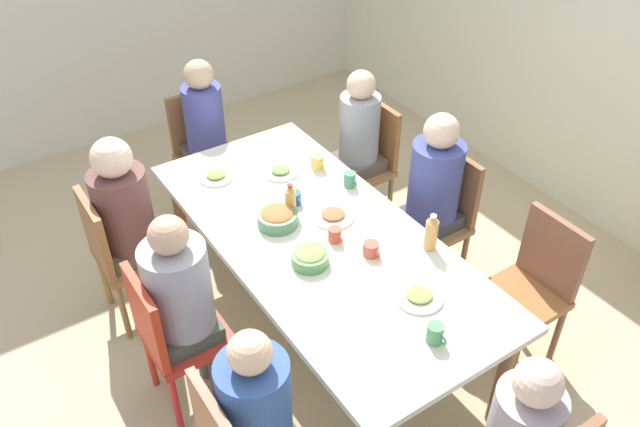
% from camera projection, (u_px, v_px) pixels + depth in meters
% --- Properties ---
extents(ground_plane, '(6.90, 6.90, 0.00)m').
position_uv_depth(ground_plane, '(320.00, 329.00, 3.87)').
color(ground_plane, tan).
extents(wall_back, '(5.99, 0.12, 2.60)m').
position_uv_depth(wall_back, '(620.00, 41.00, 4.07)').
color(wall_back, silver).
rests_on(wall_back, ground_plane).
extents(dining_table, '(2.24, 1.02, 0.74)m').
position_uv_depth(dining_table, '(320.00, 245.00, 3.46)').
color(dining_table, silver).
rests_on(dining_table, ground_plane).
extents(chair_0, '(0.40, 0.40, 0.90)m').
position_uv_depth(chair_0, '(367.00, 158.00, 4.43)').
color(chair_0, olive).
rests_on(chair_0, ground_plane).
extents(person_0, '(0.30, 0.30, 1.18)m').
position_uv_depth(person_0, '(357.00, 139.00, 4.28)').
color(person_0, brown).
rests_on(person_0, ground_plane).
extents(person_1, '(0.30, 0.30, 1.15)m').
position_uv_depth(person_1, '(258.00, 411.00, 2.61)').
color(person_1, '#3F3F49').
rests_on(person_1, ground_plane).
extents(chair_3, '(0.40, 0.40, 0.90)m').
position_uv_depth(chair_3, '(171.00, 334.00, 3.16)').
color(chair_3, '#B12C20').
rests_on(chair_3, ground_plane).
extents(person_3, '(0.32, 0.32, 1.20)m').
position_uv_depth(person_3, '(182.00, 296.00, 3.07)').
color(person_3, '#394642').
rests_on(person_3, ground_plane).
extents(chair_4, '(0.40, 0.40, 0.90)m').
position_uv_depth(chair_4, '(119.00, 251.00, 3.66)').
color(chair_4, '#925F37').
rests_on(chair_4, ground_plane).
extents(person_4, '(0.31, 0.31, 1.23)m').
position_uv_depth(person_4, '(126.00, 214.00, 3.56)').
color(person_4, brown).
rests_on(person_4, ground_plane).
extents(chair_5, '(0.40, 0.40, 0.90)m').
position_uv_depth(chair_5, '(440.00, 213.00, 3.94)').
color(chair_5, olive).
rests_on(chair_5, ground_plane).
extents(person_5, '(0.31, 0.31, 1.22)m').
position_uv_depth(person_5, '(433.00, 188.00, 3.77)').
color(person_5, '#3C473F').
rests_on(person_5, ground_plane).
extents(chair_6, '(0.40, 0.40, 0.90)m').
position_uv_depth(chair_6, '(533.00, 283.00, 3.45)').
color(chair_6, '#956133').
rests_on(chair_6, ground_plane).
extents(chair_7, '(0.40, 0.40, 0.90)m').
position_uv_depth(chair_7, '(204.00, 148.00, 4.54)').
color(chair_7, olive).
rests_on(chair_7, ground_plane).
extents(person_7, '(0.30, 0.30, 1.20)m').
position_uv_depth(person_7, '(206.00, 129.00, 4.36)').
color(person_7, brown).
rests_on(person_7, ground_plane).
extents(plate_0, '(0.20, 0.20, 0.04)m').
position_uv_depth(plate_0, '(280.00, 172.00, 3.87)').
color(plate_0, silver).
rests_on(plate_0, dining_table).
extents(plate_1, '(0.23, 0.23, 0.04)m').
position_uv_depth(plate_1, '(419.00, 296.00, 3.04)').
color(plate_1, white).
rests_on(plate_1, dining_table).
extents(plate_2, '(0.21, 0.21, 0.04)m').
position_uv_depth(plate_2, '(216.00, 176.00, 3.84)').
color(plate_2, silver).
rests_on(plate_2, dining_table).
extents(plate_3, '(0.24, 0.24, 0.04)m').
position_uv_depth(plate_3, '(333.00, 215.00, 3.53)').
color(plate_3, white).
rests_on(plate_3, dining_table).
extents(bowl_0, '(0.22, 0.22, 0.09)m').
position_uv_depth(bowl_0, '(277.00, 217.00, 3.47)').
color(bowl_0, '#4F7D55').
rests_on(bowl_0, dining_table).
extents(bowl_1, '(0.19, 0.19, 0.08)m').
position_uv_depth(bowl_1, '(310.00, 257.00, 3.22)').
color(bowl_1, '#508648').
rests_on(bowl_1, dining_table).
extents(cup_0, '(0.11, 0.07, 0.10)m').
position_uv_depth(cup_0, '(435.00, 334.00, 2.81)').
color(cup_0, '#4F8D5A').
rests_on(cup_0, dining_table).
extents(cup_1, '(0.12, 0.08, 0.09)m').
position_uv_depth(cup_1, '(318.00, 162.00, 3.91)').
color(cup_1, '#EAC455').
rests_on(cup_1, dining_table).
extents(cup_2, '(0.11, 0.07, 0.08)m').
position_uv_depth(cup_2, '(335.00, 235.00, 3.36)').
color(cup_2, '#D1513C').
rests_on(cup_2, dining_table).
extents(cup_3, '(0.11, 0.07, 0.09)m').
position_uv_depth(cup_3, '(350.00, 180.00, 3.75)').
color(cup_3, '#468667').
rests_on(cup_3, dining_table).
extents(cup_4, '(0.12, 0.08, 0.07)m').
position_uv_depth(cup_4, '(294.00, 198.00, 3.62)').
color(cup_4, '#2C5799').
rests_on(cup_4, dining_table).
extents(cup_5, '(0.12, 0.08, 0.07)m').
position_uv_depth(cup_5, '(371.00, 249.00, 3.27)').
color(cup_5, '#C25241').
rests_on(cup_5, dining_table).
extents(bottle_0, '(0.07, 0.07, 0.22)m').
position_uv_depth(bottle_0, '(431.00, 233.00, 3.27)').
color(bottle_0, tan).
rests_on(bottle_0, dining_table).
extents(bottle_1, '(0.06, 0.06, 0.20)m').
position_uv_depth(bottle_1, '(290.00, 200.00, 3.51)').
color(bottle_1, gold).
rests_on(bottle_1, dining_table).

